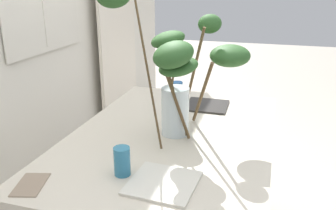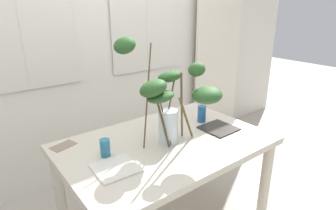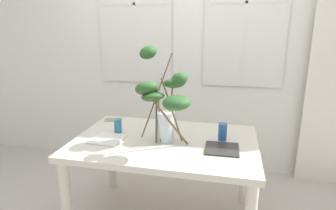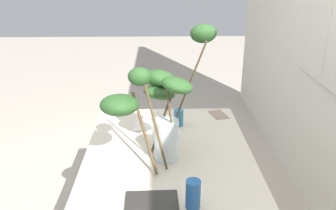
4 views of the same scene
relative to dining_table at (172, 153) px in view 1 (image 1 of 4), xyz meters
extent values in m
cube|color=silver|center=(1.55, 0.96, 0.58)|extent=(0.74, 0.03, 2.40)
cube|color=beige|center=(0.00, 0.00, 0.08)|extent=(1.39, 0.93, 0.05)
cylinder|color=beige|center=(0.63, -0.40, -0.29)|extent=(0.08, 0.08, 0.68)
cylinder|color=beige|center=(0.63, 0.40, -0.29)|extent=(0.08, 0.08, 0.68)
cylinder|color=silver|center=(0.01, -0.01, 0.21)|extent=(0.13, 0.13, 0.23)
cylinder|color=silver|center=(0.01, -0.01, 0.14)|extent=(0.12, 0.12, 0.07)
cylinder|color=brown|center=(0.04, 0.01, 0.32)|extent=(0.07, 0.07, 0.43)
ellipsoid|color=#285123|center=(0.06, 0.04, 0.54)|extent=(0.23, 0.23, 0.12)
cylinder|color=brown|center=(0.07, -0.13, 0.29)|extent=(0.24, 0.14, 0.36)
ellipsoid|color=#285123|center=(0.13, -0.24, 0.47)|extent=(0.26, 0.25, 0.11)
cylinder|color=brown|center=(-0.06, -0.03, 0.31)|extent=(0.04, 0.15, 0.40)
ellipsoid|color=#285123|center=(-0.13, -0.04, 0.51)|extent=(0.21, 0.22, 0.17)
cylinder|color=brown|center=(-0.08, 0.09, 0.43)|extent=(0.21, 0.20, 0.64)
cylinder|color=brown|center=(0.07, -0.08, 0.36)|extent=(0.14, 0.14, 0.50)
ellipsoid|color=#285123|center=(0.13, -0.14, 0.60)|extent=(0.17, 0.16, 0.11)
cylinder|color=brown|center=(-0.03, -0.03, 0.28)|extent=(0.05, 0.10, 0.34)
ellipsoid|color=#285123|center=(-0.08, -0.05, 0.45)|extent=(0.23, 0.23, 0.11)
cylinder|color=teal|center=(-0.41, 0.07, 0.16)|extent=(0.06, 0.06, 0.11)
cylinder|color=#235693|center=(0.43, 0.09, 0.17)|extent=(0.07, 0.07, 0.13)
cube|color=silver|center=(-0.43, -0.09, 0.10)|extent=(0.25, 0.25, 0.01)
cube|color=#2D2B28|center=(0.43, -0.09, 0.10)|extent=(0.24, 0.24, 0.01)
cube|color=gray|center=(-0.58, 0.36, 0.10)|extent=(0.18, 0.13, 0.00)
camera|label=1|loc=(-1.51, -0.44, 0.80)|focal=38.51mm
camera|label=2|loc=(-1.05, -1.37, 0.99)|focal=30.18mm
camera|label=3|loc=(0.47, -2.00, 0.95)|focal=30.77mm
camera|label=4|loc=(1.73, -0.05, 1.11)|focal=38.86mm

